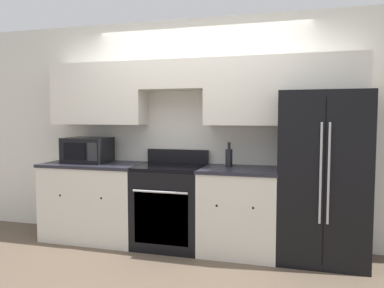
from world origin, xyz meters
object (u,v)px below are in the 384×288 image
(refrigerator, at_px, (322,176))
(bottle, at_px, (229,157))
(microwave, at_px, (88,150))
(oven_range, at_px, (170,205))

(refrigerator, height_order, bottle, refrigerator)
(microwave, bearing_deg, bottle, 2.46)
(oven_range, height_order, bottle, bottle)
(refrigerator, distance_m, microwave, 2.68)
(bottle, bearing_deg, refrigerator, -4.07)
(oven_range, relative_size, bottle, 4.00)
(oven_range, xyz_separation_m, bottle, (0.65, 0.10, 0.56))
(refrigerator, distance_m, bottle, 0.98)
(microwave, xyz_separation_m, bottle, (1.70, 0.07, -0.04))
(microwave, relative_size, bottle, 1.92)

